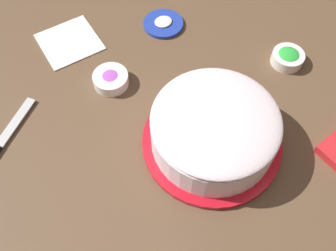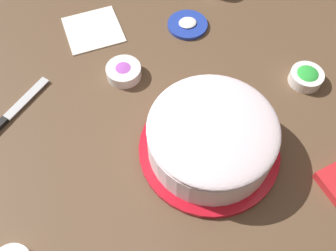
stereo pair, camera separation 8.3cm
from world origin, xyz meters
name	(u,v)px [view 2 (the right image)]	position (x,y,z in m)	size (l,w,h in m)	color
ground_plane	(147,124)	(0.00, 0.00, 0.00)	(1.54, 1.54, 0.00)	brown
frosted_cake	(211,138)	(0.10, -0.12, 0.06)	(0.32, 0.32, 0.12)	red
frosting_tub_lid	(188,25)	(0.22, 0.26, 0.01)	(0.11, 0.11, 0.02)	#233DAD
spreading_knife	(6,118)	(-0.30, 0.14, 0.01)	(0.20, 0.15, 0.01)	silver
sprinkle_bowl_rainbow	(122,72)	(0.00, 0.16, 0.02)	(0.09, 0.09, 0.03)	white
sprinkle_bowl_green	(306,77)	(0.42, -0.04, 0.02)	(0.08, 0.08, 0.04)	white
paper_napkin	(93,29)	(-0.03, 0.35, 0.00)	(0.15, 0.15, 0.01)	white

